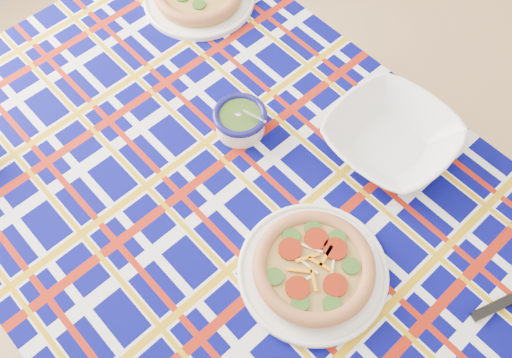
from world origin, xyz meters
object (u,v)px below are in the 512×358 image
at_px(pesto_bowl, 240,119).
at_px(serving_bowl, 391,138).
at_px(main_focaccia_plate, 314,267).
at_px(dining_table, 251,227).

xyz_separation_m(pesto_bowl, serving_bowl, (0.34, 0.10, -0.00)).
bearing_deg(main_focaccia_plate, serving_bowl, 83.55).
bearing_deg(serving_bowl, main_focaccia_plate, -96.45).
height_order(main_focaccia_plate, pesto_bowl, pesto_bowl).
height_order(dining_table, serving_bowl, serving_bowl).
distance_m(dining_table, pesto_bowl, 0.25).
xyz_separation_m(dining_table, serving_bowl, (0.22, 0.29, 0.12)).
xyz_separation_m(main_focaccia_plate, pesto_bowl, (-0.30, 0.27, 0.01)).
relative_size(main_focaccia_plate, pesto_bowl, 2.51).
relative_size(dining_table, serving_bowl, 6.75).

